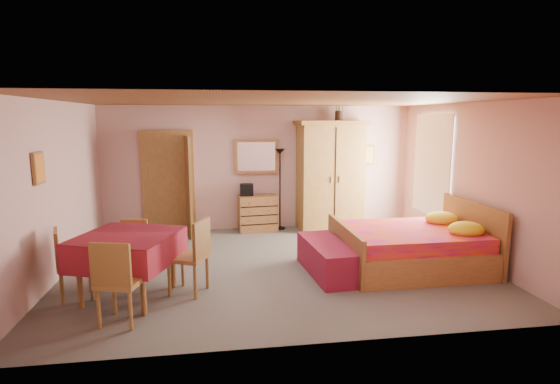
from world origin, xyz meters
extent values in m
plane|color=#67625A|center=(0.00, 0.00, 0.00)|extent=(6.50, 6.50, 0.00)
plane|color=brown|center=(0.00, 0.00, 2.60)|extent=(6.50, 6.50, 0.00)
cube|color=tan|center=(0.00, 2.50, 1.30)|extent=(6.50, 0.10, 2.60)
cube|color=tan|center=(0.00, -2.50, 1.30)|extent=(6.50, 0.10, 2.60)
cube|color=tan|center=(-3.25, 0.00, 1.30)|extent=(0.10, 5.00, 2.60)
cube|color=tan|center=(3.25, 0.00, 1.30)|extent=(0.10, 5.00, 2.60)
cube|color=#9E6B35|center=(-1.90, 2.47, 1.02)|extent=(1.06, 0.12, 2.15)
cube|color=white|center=(3.21, 1.20, 1.45)|extent=(0.08, 1.40, 1.95)
cube|color=orange|center=(-3.22, -0.60, 1.70)|extent=(0.04, 0.32, 0.42)
cube|color=#D8BF59|center=(2.35, 2.47, 1.55)|extent=(0.30, 0.04, 0.40)
cube|color=#935E31|center=(-0.08, 2.24, 0.38)|extent=(0.83, 0.47, 0.75)
cube|color=white|center=(-0.08, 2.45, 1.55)|extent=(0.91, 0.08, 0.72)
cube|color=black|center=(-0.31, 2.26, 0.88)|extent=(0.27, 0.20, 0.25)
cube|color=black|center=(0.40, 2.34, 0.86)|extent=(0.27, 0.27, 1.71)
cube|color=#A87A39|center=(1.46, 2.22, 1.15)|extent=(1.51, 0.85, 2.29)
cube|color=gold|center=(1.63, 2.27, 2.57)|extent=(0.24, 0.24, 0.55)
cube|color=#BF1261|center=(2.06, -0.39, 0.51)|extent=(2.23, 1.76, 1.03)
cube|color=maroon|center=(0.71, -0.47, 0.24)|extent=(0.66, 1.49, 0.48)
cube|color=maroon|center=(-2.09, -0.96, 0.43)|extent=(1.49, 1.49, 0.86)
cube|color=#AD763A|center=(-2.04, -1.68, 0.51)|extent=(0.56, 0.56, 1.01)
cube|color=#B0703B|center=(-2.17, -0.31, 0.44)|extent=(0.45, 0.45, 0.87)
cube|color=#A46D37|center=(-2.78, -0.88, 0.47)|extent=(0.54, 0.54, 0.95)
cube|color=#996533|center=(-1.33, -0.89, 0.51)|extent=(0.61, 0.61, 1.02)
camera|label=1|loc=(-0.94, -6.65, 2.35)|focal=28.00mm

